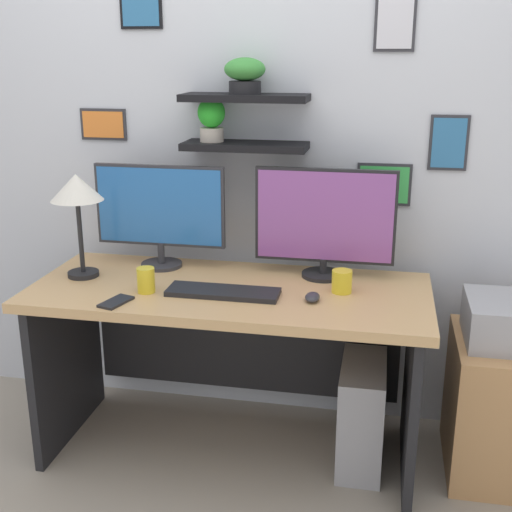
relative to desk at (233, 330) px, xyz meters
name	(u,v)px	position (x,y,z in m)	size (l,w,h in m)	color
ground_plane	(231,449)	(0.00, -0.05, -0.54)	(8.00, 8.00, 0.00)	gray
back_wall_assembly	(251,124)	(0.00, 0.38, 0.81)	(4.40, 0.24, 2.70)	silver
desk	(233,330)	(0.00, 0.00, 0.00)	(1.60, 0.68, 0.75)	tan
monitor_left	(160,211)	(-0.36, 0.16, 0.46)	(0.57, 0.18, 0.45)	#2D2D33
monitor_right	(325,221)	(0.36, 0.16, 0.45)	(0.58, 0.18, 0.46)	black
keyboard	(223,292)	(-0.01, -0.14, 0.22)	(0.44, 0.14, 0.02)	black
computer_mouse	(312,297)	(0.35, -0.14, 0.23)	(0.06, 0.09, 0.03)	#2D2D33
desk_lamp	(77,194)	(-0.64, -0.03, 0.56)	(0.22, 0.22, 0.43)	black
cell_phone	(116,302)	(-0.38, -0.30, 0.22)	(0.07, 0.14, 0.01)	black
coffee_mug	(342,281)	(0.45, -0.02, 0.26)	(0.08, 0.08, 0.09)	yellow
pen_cup	(146,280)	(-0.31, -0.17, 0.26)	(0.07, 0.07, 0.10)	yellow
drawer_cabinet	(505,406)	(1.12, 0.03, -0.25)	(0.44, 0.50, 0.57)	tan
computer_tower_right	(362,414)	(0.55, -0.03, -0.32)	(0.18, 0.40, 0.44)	#99999E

